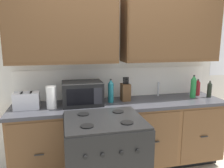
{
  "coord_description": "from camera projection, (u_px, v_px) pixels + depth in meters",
  "views": [
    {
      "loc": [
        -0.72,
        -2.26,
        1.66
      ],
      "look_at": [
        -0.14,
        0.27,
        1.15
      ],
      "focal_mm": 34.77,
      "sensor_mm": 36.0,
      "label": 1
    }
  ],
  "objects": [
    {
      "name": "bottle_green",
      "position": [
        193.0,
        87.0,
        2.97
      ],
      "size": [
        0.08,
        0.08,
        0.31
      ],
      "color": "#237A38",
      "rests_on": "counter_run"
    },
    {
      "name": "paper_towel_roll",
      "position": [
        51.0,
        97.0,
        2.49
      ],
      "size": [
        0.12,
        0.12,
        0.26
      ],
      "primitive_type": "cylinder",
      "color": "white",
      "rests_on": "counter_run"
    },
    {
      "name": "microwave",
      "position": [
        82.0,
        93.0,
        2.64
      ],
      "size": [
        0.48,
        0.37,
        0.28
      ],
      "color": "black",
      "rests_on": "counter_run"
    },
    {
      "name": "bottle_teal",
      "position": [
        111.0,
        91.0,
        2.73
      ],
      "size": [
        0.07,
        0.07,
        0.3
      ],
      "color": "#1E707A",
      "rests_on": "counter_run"
    },
    {
      "name": "bottle_red",
      "position": [
        198.0,
        87.0,
        3.09
      ],
      "size": [
        0.07,
        0.07,
        0.23
      ],
      "color": "maroon",
      "rests_on": "counter_run"
    },
    {
      "name": "knife_block",
      "position": [
        125.0,
        92.0,
        2.83
      ],
      "size": [
        0.11,
        0.14,
        0.31
      ],
      "color": "#52361E",
      "rests_on": "counter_run"
    },
    {
      "name": "toaster",
      "position": [
        27.0,
        101.0,
        2.48
      ],
      "size": [
        0.28,
        0.18,
        0.19
      ],
      "color": "#B7B7BC",
      "rests_on": "counter_run"
    },
    {
      "name": "stove_range",
      "position": [
        104.0,
        163.0,
        2.15
      ],
      "size": [
        0.76,
        0.68,
        0.95
      ],
      "color": "black",
      "rests_on": "ground_plane"
    },
    {
      "name": "sink_faucet",
      "position": [
        158.0,
        89.0,
        3.06
      ],
      "size": [
        0.02,
        0.02,
        0.2
      ],
      "primitive_type": "cylinder",
      "color": "#B2B5BA",
      "rests_on": "counter_run"
    },
    {
      "name": "wall_unit",
      "position": [
        119.0,
        42.0,
        2.8
      ],
      "size": [
        3.87,
        0.4,
        2.53
      ],
      "color": "silver",
      "rests_on": "ground_plane"
    },
    {
      "name": "bottle_dark",
      "position": [
        209.0,
        89.0,
        2.99
      ],
      "size": [
        0.06,
        0.06,
        0.23
      ],
      "color": "black",
      "rests_on": "counter_run"
    },
    {
      "name": "counter_run",
      "position": [
        122.0,
        135.0,
        2.83
      ],
      "size": [
        2.7,
        0.64,
        0.9
      ],
      "color": "black",
      "rests_on": "ground_plane"
    }
  ]
}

